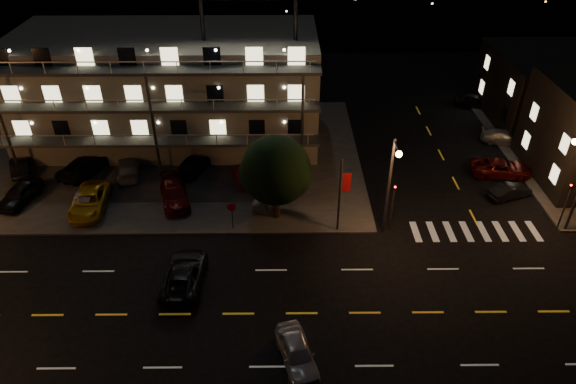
{
  "coord_description": "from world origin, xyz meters",
  "views": [
    {
      "loc": [
        0.92,
        -22.58,
        24.43
      ],
      "look_at": [
        1.21,
        8.0,
        3.87
      ],
      "focal_mm": 32.0,
      "sensor_mm": 36.0,
      "label": 1
    }
  ],
  "objects_px": {
    "tree": "(275,172)",
    "road_car_east": "(297,353)",
    "lot_car_7": "(128,168)",
    "side_car_0": "(510,191)",
    "lot_car_4": "(266,195)",
    "road_car_west": "(184,274)",
    "lot_car_2": "(90,201)"
  },
  "relations": [
    {
      "from": "lot_car_4",
      "to": "road_car_east",
      "type": "relative_size",
      "value": 0.88
    },
    {
      "from": "tree",
      "to": "lot_car_2",
      "type": "height_order",
      "value": "tree"
    },
    {
      "from": "lot_car_4",
      "to": "tree",
      "type": "bearing_deg",
      "value": -50.92
    },
    {
      "from": "lot_car_7",
      "to": "side_car_0",
      "type": "relative_size",
      "value": 1.22
    },
    {
      "from": "lot_car_7",
      "to": "road_car_east",
      "type": "xyz_separation_m",
      "value": [
        14.49,
        -20.15,
        -0.08
      ]
    },
    {
      "from": "lot_car_7",
      "to": "tree",
      "type": "bearing_deg",
      "value": 141.49
    },
    {
      "from": "side_car_0",
      "to": "road_car_west",
      "type": "bearing_deg",
      "value": 90.23
    },
    {
      "from": "lot_car_7",
      "to": "lot_car_2",
      "type": "bearing_deg",
      "value": 58.96
    },
    {
      "from": "lot_car_2",
      "to": "side_car_0",
      "type": "bearing_deg",
      "value": -1.12
    },
    {
      "from": "side_car_0",
      "to": "road_car_west",
      "type": "distance_m",
      "value": 27.43
    },
    {
      "from": "tree",
      "to": "lot_car_4",
      "type": "relative_size",
      "value": 1.83
    },
    {
      "from": "lot_car_4",
      "to": "road_car_east",
      "type": "xyz_separation_m",
      "value": [
        2.11,
        -15.75,
        -0.06
      ]
    },
    {
      "from": "lot_car_4",
      "to": "side_car_0",
      "type": "relative_size",
      "value": 1.01
    },
    {
      "from": "tree",
      "to": "road_car_west",
      "type": "relative_size",
      "value": 1.26
    },
    {
      "from": "road_car_east",
      "to": "road_car_west",
      "type": "height_order",
      "value": "road_car_west"
    },
    {
      "from": "lot_car_4",
      "to": "road_car_east",
      "type": "bearing_deg",
      "value": -64.15
    },
    {
      "from": "lot_car_2",
      "to": "lot_car_4",
      "type": "bearing_deg",
      "value": -0.16
    },
    {
      "from": "lot_car_2",
      "to": "lot_car_4",
      "type": "height_order",
      "value": "lot_car_2"
    },
    {
      "from": "tree",
      "to": "lot_car_7",
      "type": "height_order",
      "value": "tree"
    },
    {
      "from": "road_car_east",
      "to": "road_car_west",
      "type": "distance_m",
      "value": 9.79
    },
    {
      "from": "tree",
      "to": "road_car_west",
      "type": "distance_m",
      "value": 10.06
    },
    {
      "from": "lot_car_7",
      "to": "side_car_0",
      "type": "bearing_deg",
      "value": 161.05
    },
    {
      "from": "tree",
      "to": "lot_car_7",
      "type": "bearing_deg",
      "value": 153.88
    },
    {
      "from": "lot_car_4",
      "to": "lot_car_7",
      "type": "height_order",
      "value": "lot_car_7"
    },
    {
      "from": "lot_car_7",
      "to": "road_car_east",
      "type": "bearing_deg",
      "value": 113.31
    },
    {
      "from": "lot_car_4",
      "to": "side_car_0",
      "type": "height_order",
      "value": "lot_car_4"
    },
    {
      "from": "tree",
      "to": "road_car_east",
      "type": "bearing_deg",
      "value": -84.45
    },
    {
      "from": "lot_car_4",
      "to": "side_car_0",
      "type": "distance_m",
      "value": 20.32
    },
    {
      "from": "lot_car_7",
      "to": "side_car_0",
      "type": "xyz_separation_m",
      "value": [
        32.68,
        -3.75,
        -0.2
      ]
    },
    {
      "from": "side_car_0",
      "to": "lot_car_7",
      "type": "bearing_deg",
      "value": 62.43
    },
    {
      "from": "road_car_west",
      "to": "side_car_0",
      "type": "bearing_deg",
      "value": -156.56
    },
    {
      "from": "tree",
      "to": "road_car_east",
      "type": "relative_size",
      "value": 1.6
    }
  ]
}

